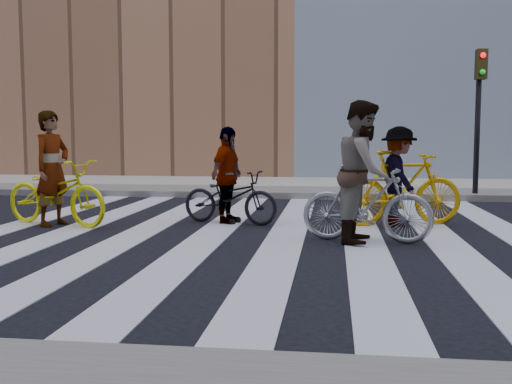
% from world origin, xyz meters
% --- Properties ---
extents(ground, '(100.00, 100.00, 0.00)m').
position_xyz_m(ground, '(0.00, 0.00, 0.00)').
color(ground, black).
rests_on(ground, ground).
extents(sidewalk_far, '(100.00, 5.00, 0.15)m').
position_xyz_m(sidewalk_far, '(0.00, 7.50, 0.07)').
color(sidewalk_far, gray).
rests_on(sidewalk_far, ground).
extents(zebra_crosswalk, '(8.25, 10.00, 0.01)m').
position_xyz_m(zebra_crosswalk, '(0.00, 0.00, 0.01)').
color(zebra_crosswalk, white).
rests_on(zebra_crosswalk, ground).
extents(traffic_signal, '(0.22, 0.42, 3.33)m').
position_xyz_m(traffic_signal, '(4.40, 5.32, 2.28)').
color(traffic_signal, black).
rests_on(traffic_signal, ground).
extents(bike_yellow_left, '(2.16, 1.33, 1.07)m').
position_xyz_m(bike_yellow_left, '(-3.24, 0.59, 0.54)').
color(bike_yellow_left, '#F2F40D').
rests_on(bike_yellow_left, ground).
extents(bike_silver_mid, '(1.84, 0.82, 1.07)m').
position_xyz_m(bike_silver_mid, '(1.68, -0.30, 0.53)').
color(bike_silver_mid, '#A1A4AA').
rests_on(bike_silver_mid, ground).
extents(bike_yellow_right, '(2.11, 1.07, 1.22)m').
position_xyz_m(bike_yellow_right, '(2.31, 1.26, 0.61)').
color(bike_yellow_right, yellow).
rests_on(bike_yellow_right, ground).
extents(bike_dark_rear, '(1.78, 1.03, 0.88)m').
position_xyz_m(bike_dark_rear, '(-0.47, 1.15, 0.44)').
color(bike_dark_rear, black).
rests_on(bike_dark_rear, ground).
extents(rider_left, '(0.64, 0.78, 1.86)m').
position_xyz_m(rider_left, '(-3.29, 0.59, 0.93)').
color(rider_left, slate).
rests_on(rider_left, ground).
extents(rider_mid, '(0.89, 1.06, 1.93)m').
position_xyz_m(rider_mid, '(1.63, -0.30, 0.97)').
color(rider_mid, slate).
rests_on(rider_mid, ground).
extents(rider_right, '(0.84, 1.15, 1.60)m').
position_xyz_m(rider_right, '(2.26, 1.26, 0.80)').
color(rider_right, slate).
rests_on(rider_right, ground).
extents(rider_rear, '(0.64, 1.01, 1.60)m').
position_xyz_m(rider_rear, '(-0.52, 1.15, 0.80)').
color(rider_rear, slate).
rests_on(rider_rear, ground).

